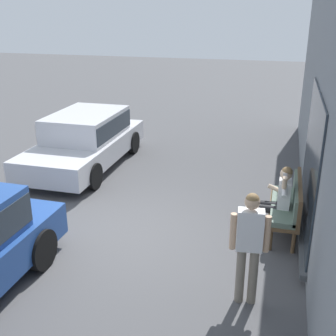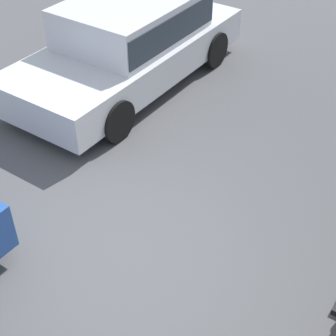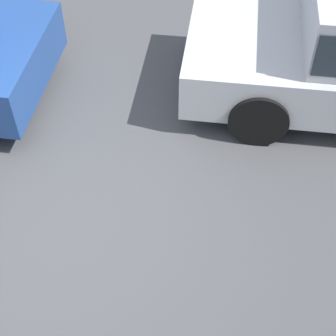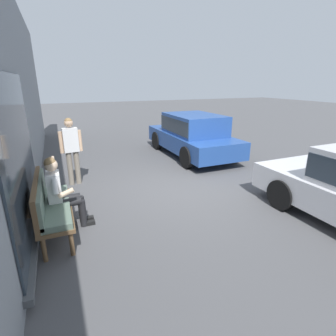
{
  "view_description": "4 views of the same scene",
  "coord_description": "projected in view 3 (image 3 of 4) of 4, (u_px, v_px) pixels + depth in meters",
  "views": [
    {
      "loc": [
        6.51,
        2.6,
        4.02
      ],
      "look_at": [
        -0.92,
        0.54,
        1.09
      ],
      "focal_mm": 45.0,
      "sensor_mm": 36.0,
      "label": 1
    },
    {
      "loc": [
        2.76,
        2.6,
        4.41
      ],
      "look_at": [
        -0.6,
        0.26,
        1.12
      ],
      "focal_mm": 55.0,
      "sensor_mm": 36.0,
      "label": 2
    },
    {
      "loc": [
        -1.5,
        2.6,
        3.98
      ],
      "look_at": [
        -1.15,
        0.11,
        1.23
      ],
      "focal_mm": 55.0,
      "sensor_mm": 36.0,
      "label": 3
    },
    {
      "loc": [
        -5.57,
        2.6,
        2.58
      ],
      "look_at": [
        -0.61,
        0.49,
        0.79
      ],
      "focal_mm": 28.0,
      "sensor_mm": 36.0,
      "label": 4
    }
  ],
  "objects": [
    {
      "name": "ground_plane",
      "position": [
        48.0,
        235.0,
        4.82
      ],
      "size": [
        60.0,
        60.0,
        0.0
      ],
      "primitive_type": "plane",
      "color": "#4C4C4F"
    }
  ]
}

